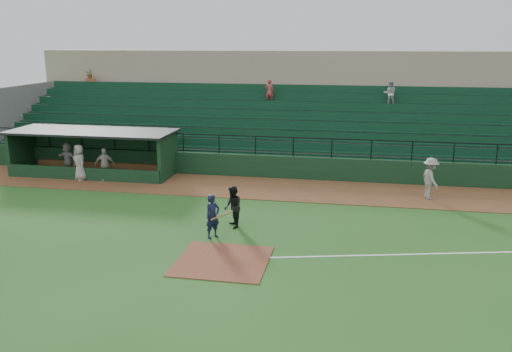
# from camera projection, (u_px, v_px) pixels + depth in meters

# --- Properties ---
(ground) EXTENTS (90.00, 90.00, 0.00)m
(ground) POSITION_uv_depth(u_px,v_px,m) (230.00, 250.00, 18.39)
(ground) COLOR #22521A
(ground) RESTS_ON ground
(warning_track) EXTENTS (40.00, 4.00, 0.03)m
(warning_track) POSITION_uv_depth(u_px,v_px,m) (267.00, 188.00, 26.00)
(warning_track) COLOR brown
(warning_track) RESTS_ON ground
(home_plate_dirt) EXTENTS (3.00, 3.00, 0.03)m
(home_plate_dirt) POSITION_uv_depth(u_px,v_px,m) (223.00, 261.00, 17.43)
(home_plate_dirt) COLOR brown
(home_plate_dirt) RESTS_ON ground
(foul_line) EXTENTS (17.49, 4.44, 0.01)m
(foul_line) POSITION_uv_depth(u_px,v_px,m) (464.00, 253.00, 18.10)
(foul_line) COLOR white
(foul_line) RESTS_ON ground
(stadium_structure) EXTENTS (38.00, 13.08, 6.40)m
(stadium_structure) POSITION_uv_depth(u_px,v_px,m) (289.00, 118.00, 33.48)
(stadium_structure) COLOR #10321A
(stadium_structure) RESTS_ON ground
(dugout) EXTENTS (8.90, 3.20, 2.42)m
(dugout) POSITION_uv_depth(u_px,v_px,m) (97.00, 149.00, 28.90)
(dugout) COLOR #10321A
(dugout) RESTS_ON ground
(batter_at_plate) EXTENTS (1.13, 0.73, 1.65)m
(batter_at_plate) POSITION_uv_depth(u_px,v_px,m) (213.00, 216.00, 19.33)
(batter_at_plate) COLOR black
(batter_at_plate) RESTS_ON ground
(umpire) EXTENTS (0.91, 0.99, 1.65)m
(umpire) POSITION_uv_depth(u_px,v_px,m) (233.00, 207.00, 20.42)
(umpire) COLOR black
(umpire) RESTS_ON ground
(runner) EXTENTS (1.06, 1.40, 1.91)m
(runner) POSITION_uv_depth(u_px,v_px,m) (430.00, 178.00, 24.03)
(runner) COLOR gray
(runner) RESTS_ON warning_track
(dugout_player_a) EXTENTS (1.09, 0.71, 1.72)m
(dugout_player_a) POSITION_uv_depth(u_px,v_px,m) (104.00, 164.00, 27.16)
(dugout_player_a) COLOR #A19B96
(dugout_player_a) RESTS_ON warning_track
(dugout_player_b) EXTENTS (1.09, 1.03, 1.87)m
(dugout_player_b) POSITION_uv_depth(u_px,v_px,m) (80.00, 162.00, 27.28)
(dugout_player_b) COLOR #A09B96
(dugout_player_b) RESTS_ON warning_track
(dugout_player_c) EXTENTS (1.74, 0.95, 1.79)m
(dugout_player_c) POSITION_uv_depth(u_px,v_px,m) (68.00, 158.00, 28.39)
(dugout_player_c) COLOR gray
(dugout_player_c) RESTS_ON warning_track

